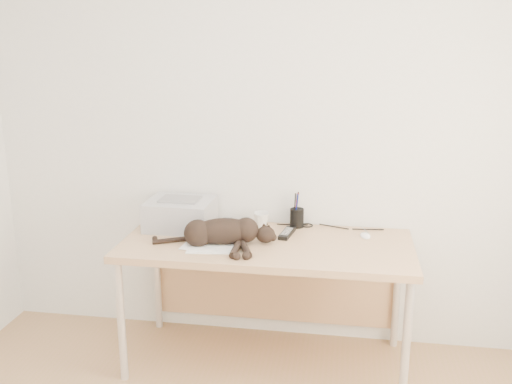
% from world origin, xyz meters
% --- Properties ---
extents(wall_back, '(3.50, 0.00, 3.50)m').
position_xyz_m(wall_back, '(0.00, 1.75, 1.30)').
color(wall_back, white).
rests_on(wall_back, floor).
extents(desk, '(1.60, 0.70, 0.74)m').
position_xyz_m(desk, '(0.00, 1.48, 0.61)').
color(desk, tan).
rests_on(desk, floor).
extents(printer, '(0.38, 0.33, 0.18)m').
position_xyz_m(printer, '(-0.54, 1.56, 0.83)').
color(printer, '#AAAAAF').
rests_on(printer, desk).
extents(papers, '(0.33, 0.24, 0.01)m').
position_xyz_m(papers, '(-0.28, 1.27, 0.74)').
color(papers, white).
rests_on(papers, desk).
extents(cat, '(0.68, 0.33, 0.15)m').
position_xyz_m(cat, '(-0.24, 1.31, 0.81)').
color(cat, black).
rests_on(cat, desk).
extents(mug, '(0.12, 0.12, 0.09)m').
position_xyz_m(mug, '(-0.07, 1.65, 0.78)').
color(mug, white).
rests_on(mug, desk).
extents(pen_cup, '(0.08, 0.08, 0.21)m').
position_xyz_m(pen_cup, '(0.14, 1.68, 0.80)').
color(pen_cup, black).
rests_on(pen_cup, desk).
extents(remote_grey, '(0.11, 0.20, 0.02)m').
position_xyz_m(remote_grey, '(-0.26, 1.64, 0.75)').
color(remote_grey, gray).
rests_on(remote_grey, desk).
extents(remote_black, '(0.09, 0.20, 0.02)m').
position_xyz_m(remote_black, '(0.10, 1.53, 0.75)').
color(remote_black, black).
rests_on(remote_black, desk).
extents(mouse, '(0.08, 0.11, 0.03)m').
position_xyz_m(mouse, '(0.54, 1.57, 0.76)').
color(mouse, white).
rests_on(mouse, desk).
extents(cable_tangle, '(1.36, 0.07, 0.01)m').
position_xyz_m(cable_tangle, '(0.00, 1.70, 0.75)').
color(cable_tangle, black).
rests_on(cable_tangle, desk).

